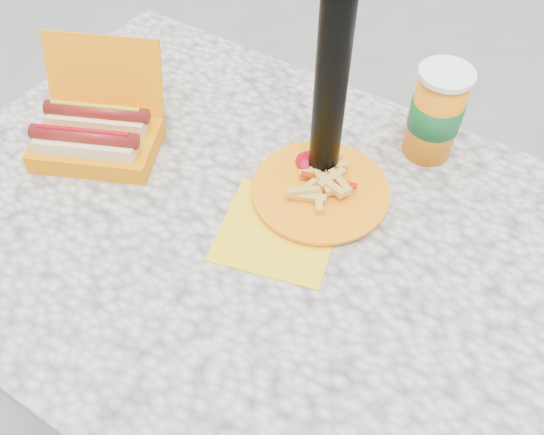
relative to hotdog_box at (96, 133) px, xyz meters
The scene contains 5 objects.
ground 0.87m from the hotdog_box, ahead, with size 60.00×60.00×0.00m, color slate.
picnic_table 0.39m from the hotdog_box, ahead, with size 1.20×0.80×0.75m.
hotdog_box is the anchor object (origin of this frame).
fries_plate 0.40m from the hotdog_box, 15.85° to the left, with size 0.24×0.33×0.04m.
soda_cup 0.58m from the hotdog_box, 32.21° to the left, with size 0.09×0.09×0.17m.
Camera 1 is at (0.30, -0.47, 1.47)m, focal length 38.00 mm.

